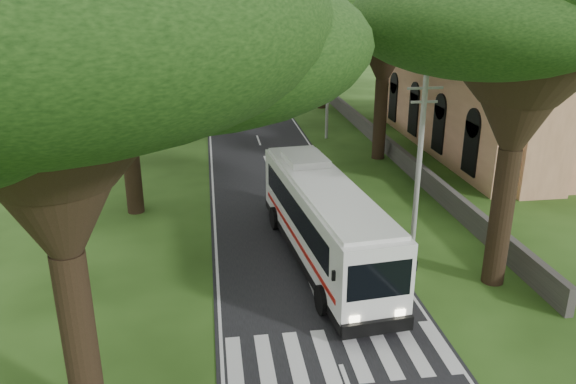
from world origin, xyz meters
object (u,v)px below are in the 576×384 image
church (505,82)px  pole_near (419,159)px  pole_mid (328,86)px  distant_car_c (253,77)px  pedestrian (138,192)px  distant_car_b (233,83)px  distant_car_a (242,112)px  coach_bus (323,219)px  pole_far (290,57)px

church → pole_near: church is taller
pole_mid → distant_car_c: pole_mid is taller
distant_car_c → pedestrian: 43.25m
distant_car_b → church: bearing=-64.9°
pole_mid → distant_car_b: size_ratio=2.04×
distant_car_a → pole_mid: bearing=125.6°
pole_near → church: bearing=51.5°
pole_mid → distant_car_b: (-6.30, 24.95, -3.51)m
pole_mid → coach_bus: (-4.59, -21.06, -2.20)m
pole_far → distant_car_b: pole_far is taller
pole_near → distant_car_b: bearing=98.0°
distant_car_a → distant_car_c: distant_car_a is taller
pole_near → pole_mid: size_ratio=1.00×
distant_car_a → distant_car_b: bearing=-94.5°
distant_car_b → coach_bus: bearing=-95.2°
pole_far → pedestrian: pole_far is taller
distant_car_a → distant_car_b: size_ratio=1.10×
distant_car_a → pedestrian: 21.93m
pole_mid → pole_far: (0.00, 20.00, 0.00)m
coach_bus → pedestrian: size_ratio=7.52×
distant_car_b → pedestrian: 38.86m
distant_car_b → pedestrian: bearing=-107.8°
pole_near → pole_far: 40.00m
distant_car_c → pedestrian: size_ratio=2.87×
coach_bus → pedestrian: (-8.80, 7.80, -1.14)m
pole_mid → distant_car_a: size_ratio=1.86×
pole_far → distant_car_c: (-3.51, 8.84, -3.45)m
church → distant_car_a: 22.54m
pole_far → distant_car_b: (-6.30, 4.95, -3.51)m
pole_near → pole_mid: 20.00m
coach_bus → distant_car_a: coach_bus is taller
pole_far → distant_car_b: 8.74m
coach_bus → distant_car_b: 46.06m
church → coach_bus: bearing=-135.6°
pole_near → distant_car_b: (-6.30, 44.95, -3.51)m
church → coach_bus: size_ratio=1.89×
pole_near → pedestrian: (-13.39, 6.74, -3.34)m
pole_near → pedestrian: 15.36m
pole_far → distant_car_c: size_ratio=1.65×
pole_far → distant_car_a: size_ratio=1.86×
coach_bus → distant_car_b: size_ratio=3.24×
distant_car_c → pedestrian: pedestrian is taller
distant_car_c → pole_near: bearing=82.0°
church → distant_car_c: bearing=115.5°
distant_car_b → pole_near: bearing=-89.4°
pole_mid → pedestrian: size_ratio=4.74×
pole_far → coach_bus: bearing=-96.4°
pole_near → distant_car_a: size_ratio=1.86×
distant_car_b → pole_far: bearing=-45.5°
pole_mid → pole_far: 20.00m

